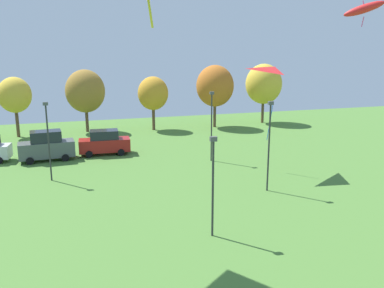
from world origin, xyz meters
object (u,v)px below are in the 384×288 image
object	(u,v)px
light_post_3	(269,141)
treeline_tree_4	(153,94)
parked_car_rightmost_in_row	(105,142)
treeline_tree_2	(15,95)
light_post_0	(213,180)
treeline_tree_3	(85,91)
light_post_2	(212,122)
treeline_tree_6	(264,84)
light_post_1	(48,137)
kite_flying_8	(79,15)
kite_flying_0	(283,91)
parked_car_third_from_left	(47,146)
treeline_tree_5	(215,86)
kite_flying_4	(364,9)

from	to	relation	value
light_post_3	treeline_tree_4	bearing A→B (deg)	97.66
parked_car_rightmost_in_row	treeline_tree_2	bearing A→B (deg)	131.73
parked_car_rightmost_in_row	light_post_3	world-z (taller)	light_post_3
light_post_0	treeline_tree_3	size ratio (longest dim) A/B	0.73
light_post_2	treeline_tree_6	distance (m)	20.57
light_post_1	kite_flying_8	bearing A→B (deg)	-75.34
kite_flying_0	parked_car_third_from_left	world-z (taller)	kite_flying_0
parked_car_third_from_left	treeline_tree_3	bearing A→B (deg)	66.57
parked_car_rightmost_in_row	light_post_2	world-z (taller)	light_post_2
kite_flying_8	treeline_tree_5	bearing A→B (deg)	57.18
kite_flying_4	light_post_0	world-z (taller)	kite_flying_4
parked_car_third_from_left	treeline_tree_4	xyz separation A→B (m)	(11.93, 10.95, 3.15)
kite_flying_4	light_post_3	bearing A→B (deg)	136.26
light_post_0	light_post_2	bearing A→B (deg)	70.69
treeline_tree_3	light_post_0	bearing A→B (deg)	-80.75
kite_flying_4	parked_car_rightmost_in_row	bearing A→B (deg)	128.89
light_post_3	treeline_tree_3	xyz separation A→B (m)	(-11.05, 24.96, 1.29)
parked_car_third_from_left	treeline_tree_2	xyz separation A→B (m)	(-3.54, 11.43, 3.41)
kite_flying_4	parked_car_rightmost_in_row	size ratio (longest dim) A/B	0.47
parked_car_third_from_left	light_post_2	distance (m)	14.79
kite_flying_8	treeline_tree_6	world-z (taller)	kite_flying_8
light_post_1	light_post_3	distance (m)	16.10
light_post_1	light_post_2	xyz separation A→B (m)	(13.44, 1.72, 0.09)
light_post_0	kite_flying_0	bearing A→B (deg)	45.26
light_post_3	treeline_tree_2	bearing A→B (deg)	127.55
kite_flying_0	parked_car_third_from_left	size ratio (longest dim) A/B	0.91
kite_flying_4	light_post_3	size ratio (longest dim) A/B	0.36
treeline_tree_4	light_post_0	bearing A→B (deg)	-95.60
kite_flying_8	light_post_3	size ratio (longest dim) A/B	0.40
kite_flying_4	kite_flying_8	size ratio (longest dim) A/B	0.90
kite_flying_8	parked_car_rightmost_in_row	world-z (taller)	kite_flying_8
treeline_tree_5	treeline_tree_2	bearing A→B (deg)	177.94
parked_car_rightmost_in_row	light_post_0	xyz separation A→B (m)	(3.94, -19.04, 1.95)
treeline_tree_3	treeline_tree_4	size ratio (longest dim) A/B	1.14
kite_flying_8	treeline_tree_2	size ratio (longest dim) A/B	0.37
parked_car_rightmost_in_row	light_post_2	xyz separation A→B (m)	(8.86, -5.00, 2.32)
light_post_2	treeline_tree_3	world-z (taller)	treeline_tree_3
kite_flying_4	treeline_tree_6	distance (m)	29.94
treeline_tree_5	treeline_tree_4	bearing A→B (deg)	177.37
treeline_tree_2	light_post_1	bearing A→B (deg)	-76.93
treeline_tree_4	treeline_tree_6	xyz separation A→B (m)	(14.98, 0.58, 0.71)
treeline_tree_5	kite_flying_4	bearing A→B (deg)	-91.68
kite_flying_4	treeline_tree_5	distance (m)	27.96
parked_car_third_from_left	light_post_3	size ratio (longest dim) A/B	0.77
light_post_1	treeline_tree_2	world-z (taller)	treeline_tree_2
kite_flying_4	light_post_3	xyz separation A→B (m)	(-3.81, 3.64, -8.45)
kite_flying_0	light_post_2	size ratio (longest dim) A/B	0.72
light_post_1	treeline_tree_3	distance (m)	18.59
light_post_1	treeline_tree_5	distance (m)	25.50
treeline_tree_4	parked_car_third_from_left	bearing A→B (deg)	-137.44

